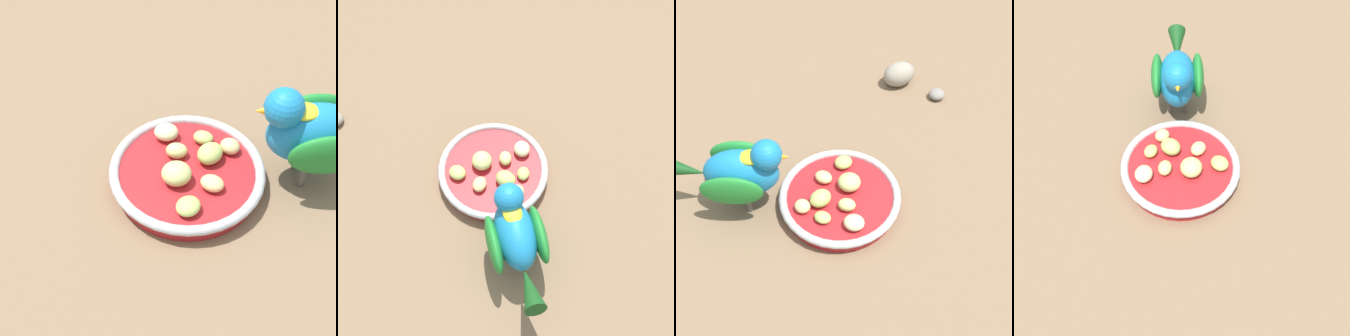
{
  "view_description": "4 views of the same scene",
  "coord_description": "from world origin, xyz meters",
  "views": [
    {
      "loc": [
        0.31,
        0.28,
        0.47
      ],
      "look_at": [
        0.05,
        0.02,
        0.05
      ],
      "focal_mm": 51.65,
      "sensor_mm": 36.0,
      "label": 1
    },
    {
      "loc": [
        -0.24,
        0.36,
        0.8
      ],
      "look_at": [
        -0.01,
        0.02,
        0.06
      ],
      "focal_mm": 53.97,
      "sensor_mm": 36.0,
      "label": 2
    },
    {
      "loc": [
        -0.26,
        -0.32,
        0.6
      ],
      "look_at": [
        0.04,
        0.04,
        0.06
      ],
      "focal_mm": 49.3,
      "sensor_mm": 36.0,
      "label": 3
    },
    {
      "loc": [
        0.31,
        -0.24,
        0.54
      ],
      "look_at": [
        0.04,
        0.01,
        0.05
      ],
      "focal_mm": 42.81,
      "sensor_mm": 36.0,
      "label": 4
    }
  ],
  "objects": [
    {
      "name": "apple_piece_3",
      "position": [
        0.04,
        0.02,
        0.04
      ],
      "size": [
        0.05,
        0.05,
        0.03
      ],
      "primitive_type": "ellipsoid",
      "rotation": [
        0.0,
        0.0,
        2.35
      ],
      "color": "#C6D17A",
      "rests_on": "feeding_bowl"
    },
    {
      "name": "apple_piece_7",
      "position": [
        -0.03,
        0.0,
        0.03
      ],
      "size": [
        0.03,
        0.03,
        0.01
      ],
      "primitive_type": "ellipsoid",
      "rotation": [
        0.0,
        0.0,
        5.17
      ],
      "color": "#B2CC66",
      "rests_on": "feeding_bowl"
    },
    {
      "name": "apple_piece_6",
      "position": [
        0.0,
        -0.04,
        0.03
      ],
      "size": [
        0.04,
        0.04,
        0.02
      ],
      "primitive_type": "ellipsoid",
      "rotation": [
        0.0,
        0.0,
        5.4
      ],
      "color": "beige",
      "rests_on": "feeding_bowl"
    },
    {
      "name": "parrot",
      "position": [
        -0.09,
        0.12,
        0.08
      ],
      "size": [
        0.17,
        0.16,
        0.14
      ],
      "rotation": [
        0.0,
        0.0,
        -0.73
      ],
      "color": "#59544C",
      "rests_on": "ground_plane"
    },
    {
      "name": "ground_plane",
      "position": [
        0.0,
        0.0,
        0.0
      ],
      "size": [
        4.0,
        4.0,
        0.0
      ],
      "primitive_type": "plane",
      "color": "#7A6047"
    },
    {
      "name": "pebble_0",
      "position": [
        0.33,
        0.1,
        0.01
      ],
      "size": [
        0.04,
        0.04,
        0.02
      ],
      "primitive_type": "ellipsoid",
      "rotation": [
        0.0,
        0.0,
        5.62
      ],
      "color": "gray",
      "rests_on": "ground_plane"
    },
    {
      "name": "rock_large",
      "position": [
        0.31,
        0.18,
        0.02
      ],
      "size": [
        0.07,
        0.06,
        0.05
      ],
      "primitive_type": "ellipsoid",
      "rotation": [
        0.0,
        0.0,
        2.93
      ],
      "color": "gray",
      "rests_on": "ground_plane"
    },
    {
      "name": "apple_piece_4",
      "position": [
        -0.04,
        0.04,
        0.03
      ],
      "size": [
        0.03,
        0.03,
        0.02
      ],
      "primitive_type": "ellipsoid",
      "rotation": [
        0.0,
        0.0,
        1.72
      ],
      "color": "#E5C67F",
      "rests_on": "feeding_bowl"
    },
    {
      "name": "apple_piece_5",
      "position": [
        -0.01,
        0.03,
        0.03
      ],
      "size": [
        0.04,
        0.03,
        0.02
      ],
      "primitive_type": "ellipsoid",
      "rotation": [
        0.0,
        0.0,
        0.02
      ],
      "color": "#B2CC66",
      "rests_on": "feeding_bowl"
    },
    {
      "name": "apple_piece_1",
      "position": [
        0.01,
        -0.01,
        0.03
      ],
      "size": [
        0.03,
        0.03,
        0.02
      ],
      "primitive_type": "ellipsoid",
      "rotation": [
        0.0,
        0.0,
        2.24
      ],
      "color": "#C6D17A",
      "rests_on": "feeding_bowl"
    },
    {
      "name": "feeding_bowl",
      "position": [
        0.02,
        0.02,
        0.02
      ],
      "size": [
        0.19,
        0.19,
        0.03
      ],
      "color": "#AD1E23",
      "rests_on": "ground_plane"
    },
    {
      "name": "apple_piece_2",
      "position": [
        0.07,
        0.06,
        0.03
      ],
      "size": [
        0.03,
        0.03,
        0.02
      ],
      "primitive_type": "ellipsoid",
      "rotation": [
        0.0,
        0.0,
        6.22
      ],
      "color": "#B2CC66",
      "rests_on": "feeding_bowl"
    },
    {
      "name": "apple_piece_0",
      "position": [
        0.02,
        0.06,
        0.03
      ],
      "size": [
        0.03,
        0.03,
        0.02
      ],
      "primitive_type": "ellipsoid",
      "rotation": [
        0.0,
        0.0,
        1.89
      ],
      "color": "#E5C67F",
      "rests_on": "feeding_bowl"
    }
  ]
}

